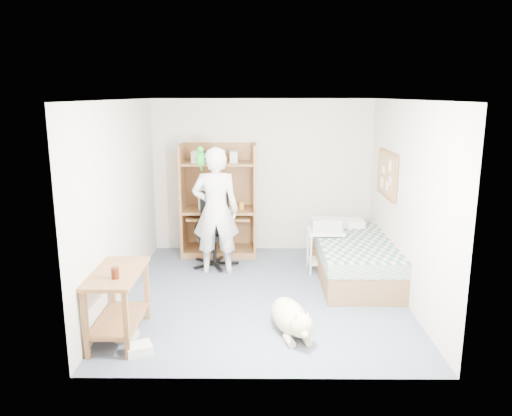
{
  "coord_description": "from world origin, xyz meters",
  "views": [
    {
      "loc": [
        -0.04,
        -6.14,
        2.57
      ],
      "look_at": [
        -0.09,
        0.49,
        1.05
      ],
      "focal_mm": 35.0,
      "sensor_mm": 36.0,
      "label": 1
    }
  ],
  "objects_px": {
    "computer_hutch": "(219,205)",
    "person": "(216,211)",
    "printer_cart": "(325,244)",
    "bed": "(354,258)",
    "dog": "(291,317)",
    "side_desk": "(118,294)",
    "office_chair": "(215,240)"
  },
  "relations": [
    {
      "from": "bed",
      "to": "office_chair",
      "type": "height_order",
      "value": "office_chair"
    },
    {
      "from": "computer_hutch",
      "to": "printer_cart",
      "type": "xyz_separation_m",
      "value": [
        1.62,
        -0.84,
        -0.41
      ]
    },
    {
      "from": "side_desk",
      "to": "computer_hutch",
      "type": "bearing_deg",
      "value": 73.86
    },
    {
      "from": "dog",
      "to": "side_desk",
      "type": "bearing_deg",
      "value": 169.42
    },
    {
      "from": "bed",
      "to": "side_desk",
      "type": "xyz_separation_m",
      "value": [
        -2.85,
        -1.82,
        0.21
      ]
    },
    {
      "from": "bed",
      "to": "dog",
      "type": "relative_size",
      "value": 1.88
    },
    {
      "from": "side_desk",
      "to": "office_chair",
      "type": "distance_m",
      "value": 2.5
    },
    {
      "from": "office_chair",
      "to": "dog",
      "type": "bearing_deg",
      "value": -67.55
    },
    {
      "from": "computer_hutch",
      "to": "person",
      "type": "bearing_deg",
      "value": -88.67
    },
    {
      "from": "side_desk",
      "to": "dog",
      "type": "distance_m",
      "value": 1.88
    },
    {
      "from": "person",
      "to": "dog",
      "type": "relative_size",
      "value": 1.72
    },
    {
      "from": "office_chair",
      "to": "person",
      "type": "relative_size",
      "value": 0.6
    },
    {
      "from": "side_desk",
      "to": "person",
      "type": "xyz_separation_m",
      "value": [
        0.87,
        2.05,
        0.43
      ]
    },
    {
      "from": "bed",
      "to": "office_chair",
      "type": "relative_size",
      "value": 1.82
    },
    {
      "from": "printer_cart",
      "to": "computer_hutch",
      "type": "bearing_deg",
      "value": 150.7
    },
    {
      "from": "computer_hutch",
      "to": "office_chair",
      "type": "relative_size",
      "value": 1.62
    },
    {
      "from": "person",
      "to": "dog",
      "type": "height_order",
      "value": "person"
    },
    {
      "from": "computer_hutch",
      "to": "person",
      "type": "distance_m",
      "value": 0.89
    },
    {
      "from": "computer_hutch",
      "to": "office_chair",
      "type": "height_order",
      "value": "computer_hutch"
    },
    {
      "from": "bed",
      "to": "person",
      "type": "relative_size",
      "value": 1.09
    },
    {
      "from": "office_chair",
      "to": "printer_cart",
      "type": "bearing_deg",
      "value": -11.4
    },
    {
      "from": "computer_hutch",
      "to": "side_desk",
      "type": "distance_m",
      "value": 3.08
    },
    {
      "from": "printer_cart",
      "to": "dog",
      "type": "bearing_deg",
      "value": -109.28
    },
    {
      "from": "person",
      "to": "printer_cart",
      "type": "distance_m",
      "value": 1.68
    },
    {
      "from": "bed",
      "to": "dog",
      "type": "bearing_deg",
      "value": -120.47
    },
    {
      "from": "side_desk",
      "to": "office_chair",
      "type": "bearing_deg",
      "value": 70.91
    },
    {
      "from": "computer_hutch",
      "to": "dog",
      "type": "distance_m",
      "value": 3.06
    },
    {
      "from": "side_desk",
      "to": "office_chair",
      "type": "xyz_separation_m",
      "value": [
        0.82,
        2.36,
        -0.1
      ]
    },
    {
      "from": "computer_hutch",
      "to": "side_desk",
      "type": "height_order",
      "value": "computer_hutch"
    },
    {
      "from": "bed",
      "to": "printer_cart",
      "type": "distance_m",
      "value": 0.49
    },
    {
      "from": "bed",
      "to": "side_desk",
      "type": "distance_m",
      "value": 3.39
    },
    {
      "from": "person",
      "to": "printer_cart",
      "type": "xyz_separation_m",
      "value": [
        1.6,
        0.04,
        -0.51
      ]
    }
  ]
}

